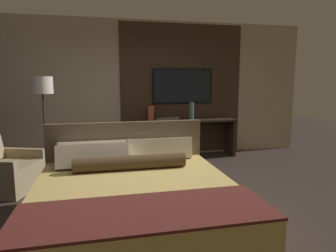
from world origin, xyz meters
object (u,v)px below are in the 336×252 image
at_px(armchair_by_window, 5,173).
at_px(tv, 182,86).
at_px(floor_lamp, 43,93).
at_px(vase_short, 151,113).
at_px(vase_tall, 192,111).
at_px(desk, 185,131).
at_px(desk_chair, 171,138).
at_px(bed, 134,201).

bearing_deg(armchair_by_window, tv, -44.73).
relative_size(floor_lamp, vase_short, 5.69).
bearing_deg(armchair_by_window, floor_lamp, -16.47).
bearing_deg(armchair_by_window, vase_tall, -50.18).
distance_m(tv, floor_lamp, 2.76).
height_order(desk, desk_chair, desk_chair).
bearing_deg(desk_chair, vase_short, 91.42).
bearing_deg(tv, armchair_by_window, -154.07).
height_order(floor_lamp, vase_short, floor_lamp).
height_order(tv, vase_short, tv).
height_order(desk, vase_short, vase_short).
distance_m(desk, floor_lamp, 2.83).
height_order(desk, floor_lamp, floor_lamp).
bearing_deg(floor_lamp, armchair_by_window, -125.81).
height_order(tv, armchair_by_window, tv).
height_order(desk, tv, tv).
distance_m(desk, vase_short, 0.80).
distance_m(tv, vase_short, 0.89).
distance_m(bed, floor_lamp, 2.78).
relative_size(bed, vase_short, 7.52).
bearing_deg(desk_chair, tv, 44.36).
bearing_deg(armchair_by_window, desk, -47.69).
distance_m(armchair_by_window, vase_tall, 3.49).
bearing_deg(desk, vase_tall, -45.16).
bearing_deg(tv, vase_tall, -69.78).
xyz_separation_m(armchair_by_window, vase_tall, (3.20, 1.20, 0.71)).
height_order(bed, armchair_by_window, bed).
xyz_separation_m(desk_chair, vase_tall, (0.55, 0.54, 0.42)).
bearing_deg(vase_tall, armchair_by_window, -159.52).
height_order(bed, desk_chair, bed).
height_order(floor_lamp, vase_tall, floor_lamp).
bearing_deg(vase_short, desk_chair, -70.58).
distance_m(floor_lamp, vase_tall, 2.82).
height_order(desk_chair, armchair_by_window, desk_chair).
distance_m(desk_chair, armchair_by_window, 2.74).
xyz_separation_m(armchair_by_window, vase_short, (2.39, 1.38, 0.67)).
bearing_deg(vase_short, floor_lamp, -159.12).
relative_size(desk, tv, 1.63).
distance_m(bed, armchair_by_window, 2.34).
distance_m(desk_chair, vase_short, 0.86).
height_order(desk_chair, vase_tall, vase_tall).
distance_m(bed, desk_chair, 2.45).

